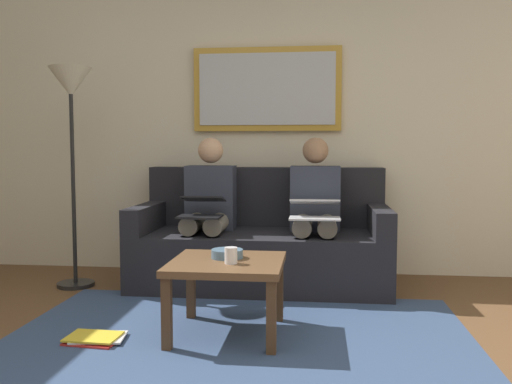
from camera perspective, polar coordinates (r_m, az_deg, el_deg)
wall_rear at (r=4.72m, az=1.24°, el=7.52°), size 6.00×0.12×2.60m
area_rug at (r=3.15m, az=-1.81°, el=-14.87°), size 2.60×1.80×0.01m
couch at (r=4.30m, az=0.63°, el=-5.39°), size 1.92×0.90×0.90m
framed_mirror at (r=4.65m, az=1.14°, el=10.66°), size 1.24×0.05×0.69m
coffee_table at (r=3.11m, az=-3.03°, el=-8.24°), size 0.63×0.63×0.43m
cup at (r=3.01m, az=-2.63°, el=-6.62°), size 0.07×0.07×0.09m
bowl at (r=3.16m, az=-3.03°, el=-6.44°), size 0.18×0.18×0.05m
person_left at (r=4.17m, az=6.17°, el=-1.61°), size 0.38×0.58×1.14m
laptop_silver at (r=3.92m, az=6.15°, el=-1.77°), size 0.36×0.32×0.14m
person_right at (r=4.25m, az=-4.98°, el=-1.49°), size 0.38×0.58×1.14m
laptop_black at (r=4.01m, az=-5.66°, el=-1.52°), size 0.31×0.36×0.15m
magazine_stack at (r=3.21m, az=-16.42°, el=-14.40°), size 0.32×0.25×0.03m
standing_lamp at (r=4.37m, az=-18.71°, el=8.47°), size 0.32×0.32×1.66m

